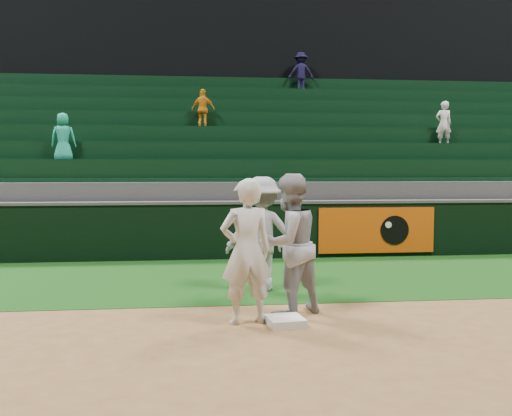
{
  "coord_description": "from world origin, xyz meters",
  "views": [
    {
      "loc": [
        -1.0,
        -7.08,
        1.96
      ],
      "look_at": [
        0.03,
        2.3,
        1.3
      ],
      "focal_mm": 40.0,
      "sensor_mm": 36.0,
      "label": 1
    }
  ],
  "objects_px": {
    "first_base": "(285,321)",
    "first_baseman": "(246,251)",
    "baserunner": "(289,244)",
    "base_coach": "(262,234)"
  },
  "relations": [
    {
      "from": "first_baseman",
      "to": "baserunner",
      "type": "xyz_separation_m",
      "value": [
        0.61,
        0.39,
        0.03
      ]
    },
    {
      "from": "first_baseman",
      "to": "baserunner",
      "type": "relative_size",
      "value": 0.97
    },
    {
      "from": "base_coach",
      "to": "first_base",
      "type": "bearing_deg",
      "value": 99.09
    },
    {
      "from": "baserunner",
      "to": "base_coach",
      "type": "distance_m",
      "value": 1.54
    },
    {
      "from": "first_base",
      "to": "first_baseman",
      "type": "distance_m",
      "value": 1.0
    },
    {
      "from": "first_base",
      "to": "first_baseman",
      "type": "relative_size",
      "value": 0.24
    },
    {
      "from": "first_baseman",
      "to": "baserunner",
      "type": "bearing_deg",
      "value": -157.97
    },
    {
      "from": "first_baseman",
      "to": "base_coach",
      "type": "distance_m",
      "value": 1.96
    },
    {
      "from": "first_baseman",
      "to": "base_coach",
      "type": "bearing_deg",
      "value": -113.2
    },
    {
      "from": "first_base",
      "to": "baserunner",
      "type": "xyz_separation_m",
      "value": [
        0.14,
        0.53,
        0.9
      ]
    }
  ]
}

